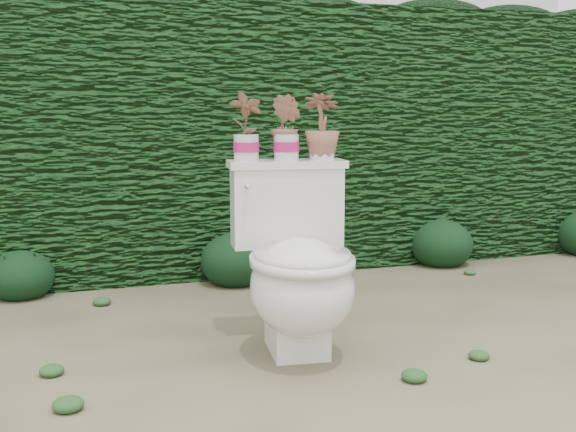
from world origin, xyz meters
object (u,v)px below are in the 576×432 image
object	(u,v)px
potted_plant_center	(286,129)
potted_plant_right	(322,128)
potted_plant_left	(246,128)
toilet	(298,269)

from	to	relation	value
potted_plant_center	potted_plant_right	world-z (taller)	potted_plant_right
potted_plant_left	potted_plant_right	distance (m)	0.33
toilet	potted_plant_left	xyz separation A→B (m)	(-0.14, 0.26, 0.56)
potted_plant_left	potted_plant_right	xyz separation A→B (m)	(0.33, -0.04, -0.00)
toilet	potted_plant_left	distance (m)	0.63
toilet	potted_plant_center	distance (m)	0.60
toilet	potted_plant_center	world-z (taller)	potted_plant_center
potted_plant_right	toilet	bearing A→B (deg)	73.29
toilet	potted_plant_right	distance (m)	0.62
toilet	potted_plant_right	size ratio (longest dim) A/B	2.89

